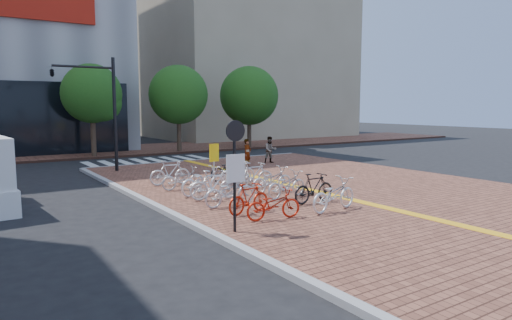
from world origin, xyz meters
TOP-DOWN VIEW (x-y plane):
  - ground at (0.00, 0.00)m, footprint 120.00×120.00m
  - sidewalk at (3.00, -5.00)m, footprint 14.00×34.00m
  - tactile_strip at (2.00, -5.00)m, footprint 0.40×34.00m
  - kerb_west at (-4.00, -5.00)m, footprint 0.25×34.00m
  - kerb_north at (3.00, 12.00)m, footprint 14.00×0.25m
  - far_sidewalk at (0.00, 21.00)m, footprint 70.00×8.00m
  - building_beige at (18.00, 32.00)m, footprint 20.00×18.00m
  - crosswalk at (0.50, 14.00)m, footprint 7.50×4.00m
  - street_trees at (5.04, 17.45)m, footprint 16.20×4.60m
  - bike_0 at (-1.91, -2.47)m, footprint 1.76×0.84m
  - bike_1 at (-2.11, -1.47)m, footprint 1.62×0.67m
  - bike_2 at (-2.09, -0.27)m, footprint 1.90×0.74m
  - bike_3 at (-2.03, 0.92)m, footprint 1.82×0.79m
  - bike_4 at (-1.93, 1.93)m, footprint 2.06×1.03m
  - bike_5 at (-2.12, 3.34)m, footprint 1.73×0.71m
  - bike_6 at (-2.13, 4.56)m, footprint 1.76×0.66m
  - bike_7 at (0.29, -2.63)m, footprint 2.06×0.99m
  - bike_8 at (0.55, -1.39)m, footprint 1.72×0.55m
  - bike_9 at (0.30, -0.19)m, footprint 1.90×0.91m
  - bike_10 at (0.39, 0.84)m, footprint 1.93×0.81m
  - bike_11 at (0.35, 2.05)m, footprint 1.77×0.60m
  - bike_12 at (0.29, 3.17)m, footprint 1.69×0.49m
  - bike_13 at (0.49, 4.24)m, footprint 1.93×0.77m
  - pedestrian_a at (3.45, 7.41)m, footprint 0.65×0.55m
  - pedestrian_b at (5.58, 8.32)m, footprint 0.86×0.74m
  - utility_box at (0.21, 3.18)m, footprint 0.59×0.50m
  - yellow_sign at (-0.56, 3.64)m, footprint 0.46×0.15m
  - notice_sign at (-3.50, -3.01)m, footprint 0.54×0.12m
  - traffic_light_pole at (-4.04, 10.00)m, footprint 3.02×1.17m

SIDE VIEW (x-z plane):
  - ground at x=0.00m, z-range 0.00..0.00m
  - crosswalk at x=0.50m, z-range 0.00..0.01m
  - sidewalk at x=3.00m, z-range 0.00..0.15m
  - far_sidewalk at x=0.00m, z-range 0.00..0.15m
  - kerb_west at x=-4.00m, z-range 0.00..0.15m
  - kerb_north at x=3.00m, z-range 0.00..0.15m
  - tactile_strip at x=2.00m, z-range 0.15..0.16m
  - bike_0 at x=-1.91m, z-range 0.15..1.04m
  - bike_5 at x=-2.12m, z-range 0.15..1.04m
  - bike_1 at x=-2.11m, z-range 0.15..1.09m
  - bike_9 at x=0.30m, z-range 0.15..1.11m
  - bike_2 at x=-2.09m, z-range 0.15..1.13m
  - bike_10 at x=0.39m, z-range 0.15..1.14m
  - bike_13 at x=0.49m, z-range 0.15..1.15m
  - bike_12 at x=0.29m, z-range 0.15..1.16m
  - bike_8 at x=0.55m, z-range 0.15..1.17m
  - bike_4 at x=-1.93m, z-range 0.15..1.18m
  - bike_6 at x=-2.13m, z-range 0.15..1.18m
  - bike_7 at x=0.29m, z-range 0.15..1.19m
  - bike_11 at x=0.35m, z-range 0.15..1.20m
  - bike_3 at x=-2.03m, z-range 0.15..1.21m
  - utility_box at x=0.21m, z-range 0.15..1.25m
  - pedestrian_a at x=3.45m, z-range 0.15..1.67m
  - pedestrian_b at x=5.58m, z-range 0.15..1.67m
  - yellow_sign at x=-0.56m, z-range 0.48..2.19m
  - notice_sign at x=-3.50m, z-range 0.53..3.44m
  - traffic_light_pole at x=-4.04m, z-range 1.22..6.85m
  - street_trees at x=5.04m, z-range 0.92..7.27m
  - building_beige at x=18.00m, z-range 0.00..18.00m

